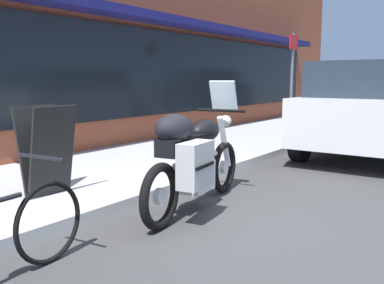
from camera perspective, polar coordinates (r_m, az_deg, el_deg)
The scene contains 6 objects.
ground_plane at distance 4.32m, azimuth 7.52°, elevation -10.86°, with size 80.00×80.00×0.00m, color #3B3B3B.
sidewalk_curb at distance 13.52m, azimuth 14.80°, elevation 2.28°, with size 30.00×2.85×0.12m.
touring_motorcycle at distance 4.56m, azimuth 0.25°, elevation -1.92°, with size 2.17×0.84×1.40m.
parked_minivan at distance 8.83m, azimuth 23.70°, elevation 4.34°, with size 4.83×2.15×1.71m.
sandwich_board_sign at distance 5.09m, azimuth -18.72°, elevation -1.02°, with size 0.55×0.43×1.01m.
parking_sign_pole at distance 10.29m, azimuth 13.11°, elevation 8.60°, with size 0.44×0.07×2.33m.
Camera 1 is at (-3.64, -1.86, 1.41)m, focal length 40.27 mm.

